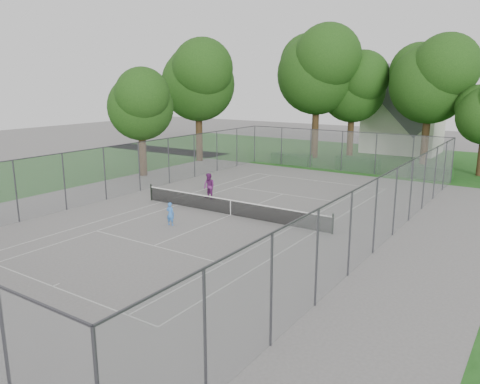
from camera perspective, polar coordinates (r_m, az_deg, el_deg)
The scene contains 17 objects.
ground at distance 27.51m, azimuth -1.16°, elevation -2.83°, with size 120.00×120.00×0.00m, color slate.
grass_far at distance 50.58m, azimuth 16.01°, elevation 4.05°, with size 60.00×20.00×0.00m, color #1B4C15.
grass_left at distance 43.69m, azimuth -25.55°, elevation 1.89°, with size 16.00×40.00×0.00m, color #1B4C15.
court_markings at distance 27.51m, azimuth -1.16°, elevation -2.82°, with size 11.03×23.83×0.01m.
tennis_net at distance 27.37m, azimuth -1.17°, elevation -1.80°, with size 12.87×0.10×1.10m.
perimeter_fence at distance 27.07m, azimuth -1.18°, elevation 0.86°, with size 18.08×34.08×3.52m.
tree_far_left at distance 48.66m, azimuth 9.50°, elevation 14.74°, with size 9.16×8.36×13.16m.
tree_far_midleft at distance 49.81m, azimuth 13.69°, elevation 12.58°, with size 7.46×6.81×10.73m.
tree_far_midright at distance 46.06m, azimuth 22.34°, elevation 12.85°, with size 8.19×7.47×11.77m.
tree_side_back at distance 46.30m, azimuth -5.11°, elevation 13.68°, with size 8.13×7.42×11.68m.
tree_side_front at distance 39.36m, azimuth -12.04°, elevation 10.68°, with size 6.14×5.61×8.83m.
hedge_left at distance 45.01m, azimuth 6.26°, elevation 4.03°, with size 3.90×1.17×0.97m, color #164516.
hedge_mid at distance 42.60m, azimuth 14.18°, elevation 3.34°, with size 3.80×1.09×1.20m, color #164516.
hedge_right at distance 40.96m, azimuth 22.16°, elevation 2.23°, with size 3.28×1.20×0.98m, color #164516.
house at distance 55.05m, azimuth 19.30°, elevation 8.59°, with size 7.74×6.00×9.64m.
girl_player at distance 25.71m, azimuth -8.49°, elevation -2.64°, with size 0.47×0.31×1.28m, color #3776CF.
woman_player at distance 31.12m, azimuth -3.80°, elevation 0.69°, with size 0.85×0.66×1.75m, color #692368.
Camera 1 is at (15.18, -21.65, 7.59)m, focal length 35.00 mm.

